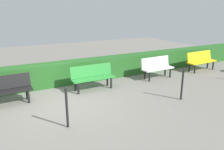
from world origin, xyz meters
name	(u,v)px	position (x,y,z in m)	size (l,w,h in m)	color
ground_plane	(65,103)	(0.00, 0.00, 0.00)	(23.85, 23.85, 0.00)	gray
bench_yellow	(201,60)	(-6.62, -0.76, 0.48)	(1.57, 0.54, 0.86)	yellow
bench_white	(157,67)	(-4.07, -0.75, 0.48)	(1.40, 0.49, 0.86)	white
bench_green	(93,76)	(-1.23, -0.76, 0.48)	(1.55, 0.47, 0.86)	#2D8C38
bench_black	(5,89)	(1.57, -0.75, 0.48)	(1.50, 0.52, 0.86)	black
hedge_row	(82,71)	(-1.24, -1.82, 0.42)	(19.85, 0.65, 0.84)	#266023
railing_post_mid	(182,84)	(-3.31, 1.43, 0.50)	(0.06, 0.06, 1.00)	black
railing_post_far	(67,108)	(0.36, 1.43, 0.50)	(0.06, 0.06, 1.00)	black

